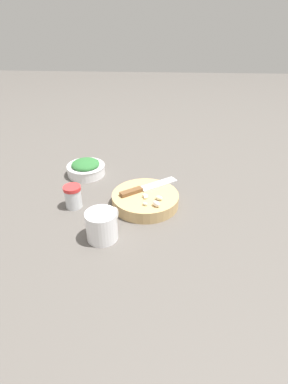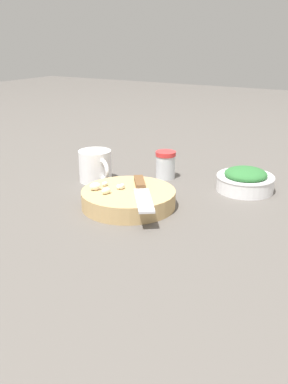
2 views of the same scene
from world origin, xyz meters
The scene contains 7 objects.
ground_plane centered at (0.00, 0.00, 0.00)m, with size 5.00×5.00×0.00m, color #56514C.
cutting_board centered at (-0.03, -0.02, 0.02)m, with size 0.22×0.22×0.04m.
chef_knife centered at (-0.03, 0.01, 0.04)m, with size 0.19×0.15×0.01m.
garlic_cloves centered at (0.00, -0.07, 0.05)m, with size 0.07×0.07×0.02m.
herb_bowl centered at (-0.27, 0.18, 0.03)m, with size 0.15×0.15×0.06m.
spice_jar centered at (-0.26, -0.05, 0.04)m, with size 0.06×0.06×0.08m.
coffee_mug centered at (-0.14, -0.20, 0.04)m, with size 0.09×0.12×0.09m.
Camera 2 is at (0.76, 0.49, 0.38)m, focal length 40.00 mm.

